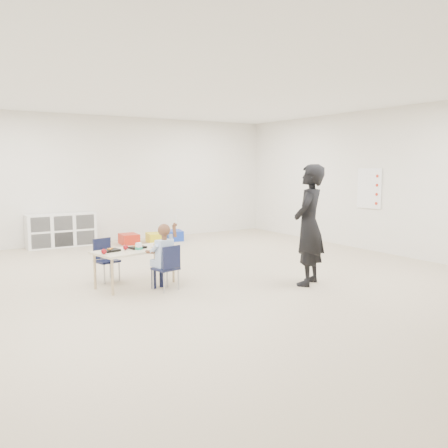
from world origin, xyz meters
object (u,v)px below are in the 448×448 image
table (135,267)px  adult (309,225)px  chair_near (166,268)px  cubby_shelf (61,230)px  child (165,255)px

table → adult: 2.54m
chair_near → cubby_shelf: cubby_shelf is taller
child → adult: 2.07m
child → cubby_shelf: size_ratio=0.71×
chair_near → child: 0.18m
table → chair_near: chair_near is taller
child → adult: adult is taller
table → adult: bearing=-43.3°
child → cubby_shelf: bearing=81.9°
child → adult: size_ratio=0.58×
table → child: size_ratio=1.25×
table → cubby_shelf: cubby_shelf is taller
chair_near → adult: adult is taller
chair_near → adult: size_ratio=0.37×
table → child: 0.58m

